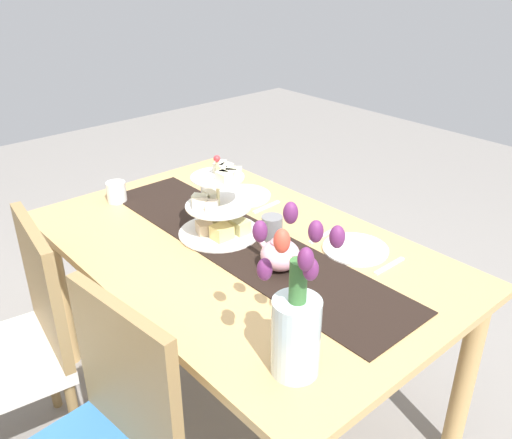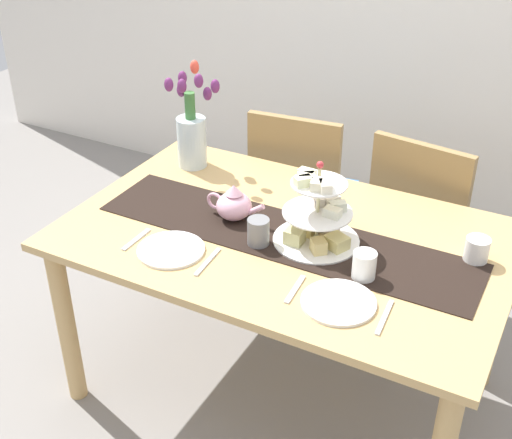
{
  "view_description": "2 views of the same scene",
  "coord_description": "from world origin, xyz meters",
  "px_view_note": "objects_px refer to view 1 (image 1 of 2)",
  "views": [
    {
      "loc": [
        -1.3,
        1.06,
        1.69
      ],
      "look_at": [
        -0.03,
        -0.06,
        0.84
      ],
      "focal_mm": 38.09,
      "sensor_mm": 36.0,
      "label": 1
    },
    {
      "loc": [
        0.86,
        -1.83,
        2.01
      ],
      "look_at": [
        -0.09,
        -0.05,
        0.8
      ],
      "focal_mm": 47.45,
      "sensor_mm": 36.0,
      "label": 2
    }
  ],
  "objects_px": {
    "mug_white_text": "(210,195)",
    "tulip_vase": "(296,321)",
    "knife_left": "(325,235)",
    "fork_right": "(266,207)",
    "tiered_cake_stand": "(219,210)",
    "dining_table": "(240,270)",
    "chair_right": "(16,341)",
    "teapot": "(280,254)",
    "knife_right": "(222,186)",
    "fork_left": "(390,266)",
    "cream_jug": "(116,192)",
    "dinner_plate_left": "(355,249)",
    "mug_grey": "(272,229)",
    "dinner_plate_right": "(244,196)"
  },
  "relations": [
    {
      "from": "fork_right",
      "to": "mug_white_text",
      "type": "bearing_deg",
      "value": 44.29
    },
    {
      "from": "chair_right",
      "to": "dinner_plate_left",
      "type": "bearing_deg",
      "value": -121.53
    },
    {
      "from": "tiered_cake_stand",
      "to": "tulip_vase",
      "type": "relative_size",
      "value": 0.71
    },
    {
      "from": "dining_table",
      "to": "cream_jug",
      "type": "bearing_deg",
      "value": 12.75
    },
    {
      "from": "teapot",
      "to": "fork_left",
      "type": "height_order",
      "value": "teapot"
    },
    {
      "from": "tiered_cake_stand",
      "to": "knife_right",
      "type": "distance_m",
      "value": 0.45
    },
    {
      "from": "dining_table",
      "to": "chair_right",
      "type": "height_order",
      "value": "chair_right"
    },
    {
      "from": "tulip_vase",
      "to": "fork_right",
      "type": "height_order",
      "value": "tulip_vase"
    },
    {
      "from": "teapot",
      "to": "tulip_vase",
      "type": "bearing_deg",
      "value": 140.64
    },
    {
      "from": "chair_right",
      "to": "knife_left",
      "type": "relative_size",
      "value": 5.35
    },
    {
      "from": "tulip_vase",
      "to": "mug_grey",
      "type": "bearing_deg",
      "value": -37.98
    },
    {
      "from": "dinner_plate_right",
      "to": "mug_grey",
      "type": "distance_m",
      "value": 0.41
    },
    {
      "from": "teapot",
      "to": "dinner_plate_left",
      "type": "xyz_separation_m",
      "value": [
        -0.08,
        -0.28,
        -0.05
      ]
    },
    {
      "from": "mug_grey",
      "to": "mug_white_text",
      "type": "bearing_deg",
      "value": -2.34
    },
    {
      "from": "tiered_cake_stand",
      "to": "mug_grey",
      "type": "xyz_separation_m",
      "value": [
        -0.17,
        -0.11,
        -0.04
      ]
    },
    {
      "from": "chair_right",
      "to": "teapot",
      "type": "distance_m",
      "value": 0.94
    },
    {
      "from": "knife_left",
      "to": "tulip_vase",
      "type": "bearing_deg",
      "value": 126.26
    },
    {
      "from": "tulip_vase",
      "to": "cream_jug",
      "type": "relative_size",
      "value": 5.06
    },
    {
      "from": "knife_right",
      "to": "dining_table",
      "type": "bearing_deg",
      "value": 148.24
    },
    {
      "from": "mug_white_text",
      "to": "tulip_vase",
      "type": "bearing_deg",
      "value": 154.94
    },
    {
      "from": "dinner_plate_right",
      "to": "mug_white_text",
      "type": "xyz_separation_m",
      "value": [
        0.02,
        0.16,
        0.04
      ]
    },
    {
      "from": "fork_left",
      "to": "knife_left",
      "type": "xyz_separation_m",
      "value": [
        0.29,
        0.0,
        0.0
      ]
    },
    {
      "from": "dinner_plate_right",
      "to": "fork_right",
      "type": "relative_size",
      "value": 1.53
    },
    {
      "from": "chair_right",
      "to": "teapot",
      "type": "xyz_separation_m",
      "value": [
        -0.53,
        -0.72,
        0.3
      ]
    },
    {
      "from": "tiered_cake_stand",
      "to": "mug_white_text",
      "type": "distance_m",
      "value": 0.25
    },
    {
      "from": "knife_left",
      "to": "fork_right",
      "type": "bearing_deg",
      "value": 0.0
    },
    {
      "from": "dining_table",
      "to": "knife_right",
      "type": "bearing_deg",
      "value": -31.76
    },
    {
      "from": "mug_grey",
      "to": "fork_right",
      "type": "bearing_deg",
      "value": -38.35
    },
    {
      "from": "tulip_vase",
      "to": "mug_white_text",
      "type": "xyz_separation_m",
      "value": [
        0.91,
        -0.43,
        -0.1
      ]
    },
    {
      "from": "dinner_plate_right",
      "to": "fork_right",
      "type": "distance_m",
      "value": 0.15
    },
    {
      "from": "dinner_plate_left",
      "to": "knife_left",
      "type": "bearing_deg",
      "value": 0.0
    },
    {
      "from": "tiered_cake_stand",
      "to": "mug_grey",
      "type": "relative_size",
      "value": 3.2
    },
    {
      "from": "chair_right",
      "to": "teapot",
      "type": "height_order",
      "value": "chair_right"
    },
    {
      "from": "tiered_cake_stand",
      "to": "cream_jug",
      "type": "relative_size",
      "value": 3.58
    },
    {
      "from": "mug_grey",
      "to": "knife_left",
      "type": "bearing_deg",
      "value": -118.69
    },
    {
      "from": "chair_right",
      "to": "dinner_plate_right",
      "type": "bearing_deg",
      "value": -90.37
    },
    {
      "from": "tulip_vase",
      "to": "mug_white_text",
      "type": "distance_m",
      "value": 1.01
    },
    {
      "from": "dinner_plate_right",
      "to": "mug_white_text",
      "type": "distance_m",
      "value": 0.17
    },
    {
      "from": "tiered_cake_stand",
      "to": "dining_table",
      "type": "bearing_deg",
      "value": 178.69
    },
    {
      "from": "fork_right",
      "to": "tiered_cake_stand",
      "type": "bearing_deg",
      "value": 100.42
    },
    {
      "from": "tulip_vase",
      "to": "fork_left",
      "type": "bearing_deg",
      "value": -76.53
    },
    {
      "from": "fork_left",
      "to": "dining_table",
      "type": "bearing_deg",
      "value": 32.94
    },
    {
      "from": "dining_table",
      "to": "chair_right",
      "type": "distance_m",
      "value": 0.8
    },
    {
      "from": "chair_right",
      "to": "fork_left",
      "type": "distance_m",
      "value": 1.28
    },
    {
      "from": "fork_left",
      "to": "knife_right",
      "type": "distance_m",
      "value": 0.9
    },
    {
      "from": "fork_left",
      "to": "dinner_plate_right",
      "type": "height_order",
      "value": "dinner_plate_right"
    },
    {
      "from": "dinner_plate_left",
      "to": "mug_white_text",
      "type": "relative_size",
      "value": 2.42
    },
    {
      "from": "dinner_plate_left",
      "to": "fork_left",
      "type": "height_order",
      "value": "dinner_plate_left"
    },
    {
      "from": "mug_white_text",
      "to": "dinner_plate_left",
      "type": "bearing_deg",
      "value": -165.69
    },
    {
      "from": "teapot",
      "to": "knife_right",
      "type": "relative_size",
      "value": 1.4
    }
  ]
}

